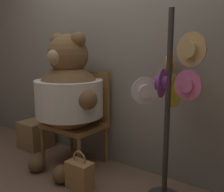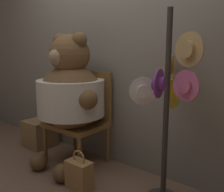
# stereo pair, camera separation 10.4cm
# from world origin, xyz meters

# --- Properties ---
(ground_plane) EXTENTS (14.00, 14.00, 0.00)m
(ground_plane) POSITION_xyz_m (0.00, 0.00, 0.00)
(ground_plane) COLOR brown
(wall_back) EXTENTS (8.00, 0.10, 2.50)m
(wall_back) POSITION_xyz_m (0.00, 0.72, 1.25)
(wall_back) COLOR gray
(wall_back) RESTS_ON ground_plane
(chair) EXTENTS (0.60, 0.49, 1.00)m
(chair) POSITION_xyz_m (-0.29, 0.47, 0.53)
(chair) COLOR olive
(chair) RESTS_ON ground_plane
(teddy_bear) EXTENTS (0.83, 0.74, 1.40)m
(teddy_bear) POSITION_xyz_m (-0.27, 0.30, 0.79)
(teddy_bear) COLOR brown
(teddy_bear) RESTS_ON ground_plane
(hat_display_rack) EXTENTS (0.51, 0.58, 1.53)m
(hat_display_rack) POSITION_xyz_m (0.80, 0.34, 0.87)
(hat_display_rack) COLOR #332D28
(hat_display_rack) RESTS_ON ground_plane
(handbag_on_ground) EXTENTS (0.24, 0.14, 0.36)m
(handbag_on_ground) POSITION_xyz_m (0.12, 0.02, 0.13)
(handbag_on_ground) COLOR #A87A47
(handbag_on_ground) RESTS_ON ground_plane
(wooden_crate) EXTENTS (0.34, 0.34, 0.34)m
(wooden_crate) POSITION_xyz_m (-1.02, 0.42, 0.17)
(wooden_crate) COLOR #937047
(wooden_crate) RESTS_ON ground_plane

